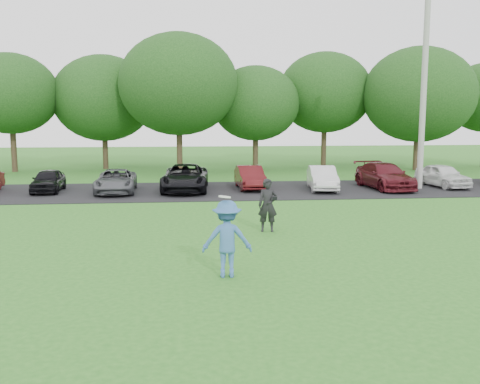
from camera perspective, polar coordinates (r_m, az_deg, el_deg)
name	(u,v)px	position (r m, az deg, el deg)	size (l,w,h in m)	color
ground	(255,267)	(12.86, 1.58, -7.97)	(100.00, 100.00, 0.00)	#276A1E
parking_lot	(220,190)	(25.55, -2.14, 0.16)	(32.00, 6.50, 0.03)	black
utility_pole	(424,85)	(27.48, 19.03, 10.78)	(0.28, 0.28, 10.06)	#A2A29D
frisbee_player	(227,239)	(11.89, -1.39, -5.01)	(1.15, 0.70, 1.87)	#3B67A6
camera_bystander	(268,205)	(16.51, 2.99, -1.42)	(0.64, 0.47, 1.65)	black
parked_cars	(212,178)	(25.42, -3.01, 1.46)	(30.75, 4.65, 1.25)	black
tree_row	(233,95)	(35.18, -0.71, 10.35)	(42.39, 9.85, 8.64)	#38281C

